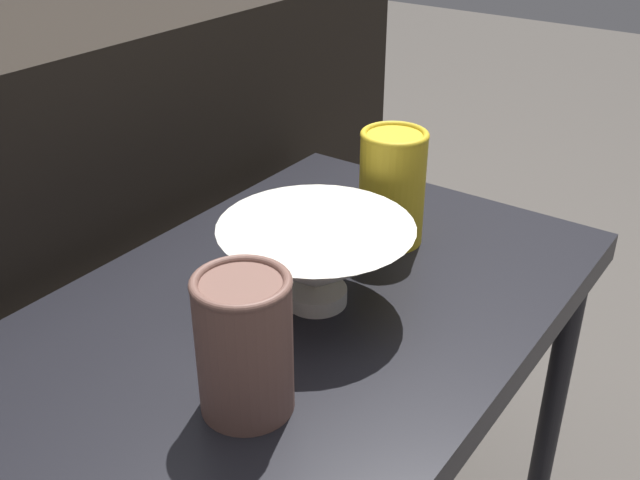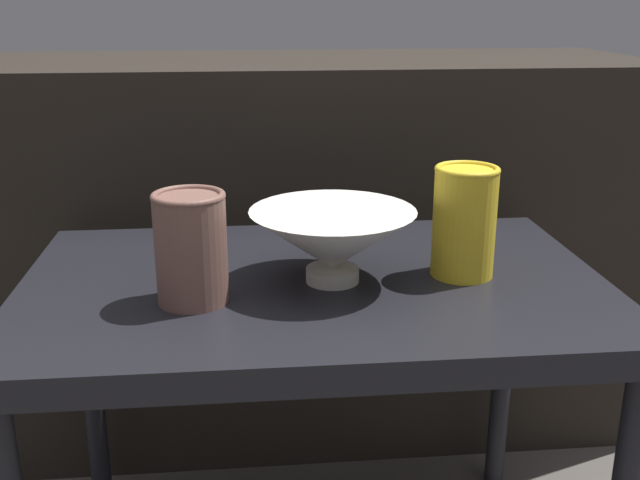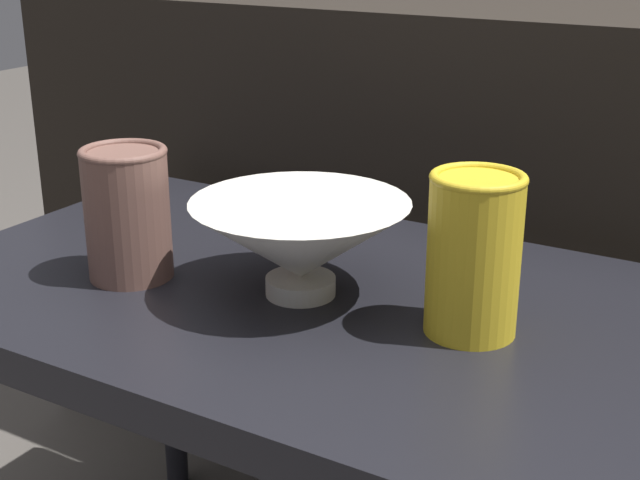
% 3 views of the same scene
% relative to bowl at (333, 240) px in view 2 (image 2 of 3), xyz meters
% --- Properties ---
extents(table, '(0.82, 0.52, 0.53)m').
position_rel_bowl_xyz_m(table, '(-0.02, 0.01, -0.11)').
color(table, black).
rests_on(table, ground_plane).
extents(couch_backdrop, '(1.45, 0.50, 0.78)m').
position_rel_bowl_xyz_m(couch_backdrop, '(-0.02, 0.58, -0.19)').
color(couch_backdrop, black).
rests_on(couch_backdrop, ground_plane).
extents(bowl, '(0.23, 0.23, 0.10)m').
position_rel_bowl_xyz_m(bowl, '(0.00, 0.00, 0.00)').
color(bowl, silver).
rests_on(bowl, table).
extents(vase_textured_left, '(0.09, 0.09, 0.15)m').
position_rel_bowl_xyz_m(vase_textured_left, '(-0.19, -0.05, 0.02)').
color(vase_textured_left, brown).
rests_on(vase_textured_left, table).
extents(vase_colorful_right, '(0.09, 0.09, 0.16)m').
position_rel_bowl_xyz_m(vase_colorful_right, '(0.19, 0.01, 0.02)').
color(vase_colorful_right, gold).
rests_on(vase_colorful_right, table).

